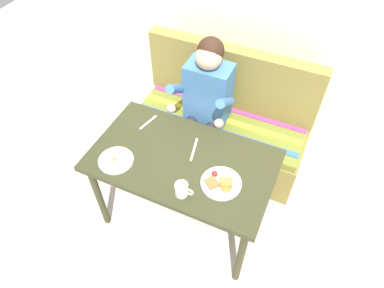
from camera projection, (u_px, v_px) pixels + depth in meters
The scene contains 9 objects.
ground_plane at pixel (184, 216), 2.76m from camera, with size 8.00×8.00×0.00m, color beige.
table at pixel (183, 166), 2.28m from camera, with size 1.20×0.70×0.73m.
couch at pixel (221, 126), 2.98m from camera, with size 1.44×0.56×1.00m.
person at pixel (205, 99), 2.59m from camera, with size 0.45×0.61×1.21m.
plate_breakfast at pixel (221, 183), 2.07m from camera, with size 0.25×0.25×0.05m.
plate_eggs at pixel (116, 160), 2.20m from camera, with size 0.23×0.23×0.04m.
coffee_mug at pixel (182, 189), 2.00m from camera, with size 0.12×0.08×0.09m.
fork at pixel (148, 122), 2.44m from camera, with size 0.01×0.17×0.01m, color silver.
knife at pixel (194, 149), 2.27m from camera, with size 0.01×0.20×0.01m, color silver.
Camera 1 is at (0.64, -1.26, 2.44)m, focal length 32.02 mm.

